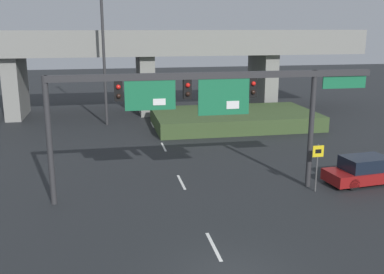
% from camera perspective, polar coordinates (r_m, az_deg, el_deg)
% --- Properties ---
extents(lane_markings, '(0.14, 25.21, 0.01)m').
position_cam_1_polar(lane_markings, '(28.58, -2.64, -3.22)').
color(lane_markings, silver).
rests_on(lane_markings, ground).
extents(signal_gantry, '(16.36, 0.44, 6.23)m').
position_cam_1_polar(signal_gantry, '(22.12, 1.80, 5.18)').
color(signal_gantry, '#2D2D30').
rests_on(signal_gantry, ground).
extents(speed_limit_sign, '(0.60, 0.11, 2.55)m').
position_cam_1_polar(speed_limit_sign, '(23.99, 15.62, -2.98)').
color(speed_limit_sign, '#4C4C4C').
rests_on(speed_limit_sign, ground).
extents(highway_light_pole_near, '(0.70, 0.36, 17.27)m').
position_cam_1_polar(highway_light_pole_near, '(39.04, -11.34, 14.54)').
color(highway_light_pole_near, '#2D2D30').
rests_on(highway_light_pole_near, ground).
extents(overpass_bridge, '(43.06, 7.03, 8.05)m').
position_cam_1_polar(overpass_bridge, '(44.76, -6.03, 10.29)').
color(overpass_bridge, gray).
rests_on(overpass_bridge, ground).
extents(grass_embankment, '(13.75, 7.84, 1.24)m').
position_cam_1_polar(grass_embankment, '(39.00, 5.35, 2.32)').
color(grass_embankment, '#384C28').
rests_on(grass_embankment, ground).
extents(parked_sedan_near_right, '(4.87, 2.30, 1.49)m').
position_cam_1_polar(parked_sedan_near_right, '(26.54, 21.29, -4.01)').
color(parked_sedan_near_right, maroon).
rests_on(parked_sedan_near_right, ground).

